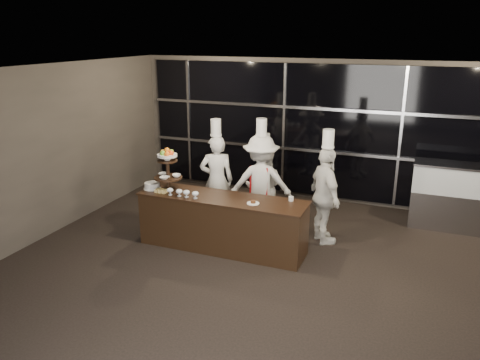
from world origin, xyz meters
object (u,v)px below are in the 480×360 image
at_px(display_case, 449,193).
at_px(buffet_counter, 222,223).
at_px(display_stand, 168,166).
at_px(chef_b, 264,186).
at_px(layer_cake, 152,186).
at_px(chef_a, 217,179).
at_px(chef_c, 261,182).
at_px(chef_d, 325,195).

bearing_deg(display_case, buffet_counter, -146.12).
bearing_deg(display_stand, chef_b, 44.64).
distance_m(buffet_counter, chef_b, 1.34).
xyz_separation_m(buffet_counter, layer_cake, (-1.30, -0.05, 0.51)).
relative_size(chef_a, chef_c, 0.98).
height_order(buffet_counter, chef_c, chef_c).
relative_size(chef_b, chef_d, 0.88).
bearing_deg(chef_a, chef_d, -2.50).
distance_m(buffet_counter, display_case, 4.24).
height_order(layer_cake, chef_c, chef_c).
relative_size(buffet_counter, chef_c, 1.37).
relative_size(chef_c, chef_d, 1.03).
relative_size(chef_a, chef_d, 1.01).
bearing_deg(chef_c, display_stand, -140.46).
xyz_separation_m(buffet_counter, display_stand, (-1.00, -0.00, 0.87)).
xyz_separation_m(display_stand, chef_d, (2.53, 0.88, -0.47)).
bearing_deg(chef_a, chef_b, 20.55).
bearing_deg(chef_a, layer_cake, -126.78).
bearing_deg(chef_b, display_case, 18.58).
xyz_separation_m(display_case, chef_d, (-1.99, -1.49, 0.18)).
xyz_separation_m(chef_b, chef_d, (1.23, -0.40, 0.12)).
distance_m(display_stand, chef_d, 2.72).
xyz_separation_m(buffet_counter, chef_d, (1.53, 0.88, 0.40)).
relative_size(buffet_counter, layer_cake, 9.47).
bearing_deg(layer_cake, buffet_counter, 2.21).
bearing_deg(chef_a, buffet_counter, -61.01).
bearing_deg(layer_cake, display_stand, 9.55).
bearing_deg(buffet_counter, display_case, 33.88).
height_order(layer_cake, chef_b, chef_b).
relative_size(chef_a, chef_b, 1.15).
height_order(display_stand, chef_c, chef_c).
relative_size(display_case, chef_d, 0.65).
height_order(buffet_counter, display_stand, display_stand).
bearing_deg(layer_cake, chef_a, 53.22).
xyz_separation_m(buffet_counter, chef_b, (0.29, 1.28, 0.28)).
distance_m(chef_b, chef_d, 1.30).
bearing_deg(display_stand, chef_a, 64.37).
distance_m(buffet_counter, layer_cake, 1.39).
bearing_deg(chef_b, chef_c, -88.18).
distance_m(buffet_counter, chef_c, 1.19).
bearing_deg(chef_c, display_case, 21.82).
bearing_deg(buffet_counter, layer_cake, -177.79).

